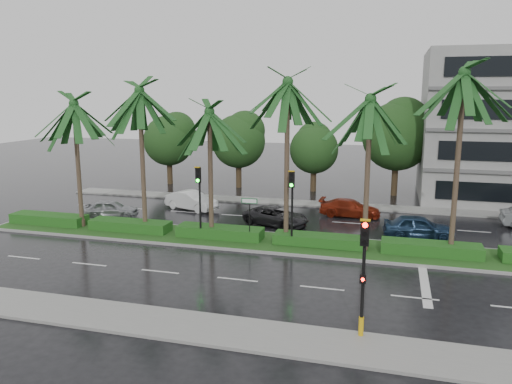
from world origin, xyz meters
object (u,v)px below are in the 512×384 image
(street_sign, at_px, (249,209))
(car_darkgrey, at_px, (276,216))
(signal_median_left, at_px, (199,192))
(car_silver, at_px, (111,209))
(car_red, at_px, (350,208))
(car_white, at_px, (192,201))
(signal_near, at_px, (363,273))
(car_blue, at_px, (419,227))

(street_sign, xyz_separation_m, car_darkgrey, (0.50, 4.59, -1.51))
(signal_median_left, bearing_deg, car_silver, 155.66)
(signal_median_left, distance_m, car_red, 11.96)
(signal_median_left, distance_m, car_white, 8.68)
(car_white, bearing_deg, car_silver, 149.03)
(car_red, bearing_deg, signal_near, -171.44)
(car_blue, bearing_deg, signal_median_left, 104.21)
(street_sign, xyz_separation_m, car_red, (5.00, 8.38, -1.50))
(car_silver, relative_size, car_darkgrey, 0.85)
(car_darkgrey, bearing_deg, car_white, 88.57)
(signal_near, height_order, car_white, signal_near)
(car_darkgrey, bearing_deg, signal_median_left, 163.21)
(car_darkgrey, bearing_deg, signal_near, -136.36)
(signal_median_left, xyz_separation_m, car_white, (-3.69, 7.52, -2.30))
(car_white, distance_m, car_blue, 16.53)
(signal_near, xyz_separation_m, car_silver, (-18.19, 13.39, -1.86))
(signal_median_left, height_order, car_white, signal_median_left)
(car_blue, bearing_deg, car_silver, 87.07)
(signal_median_left, bearing_deg, car_red, 46.96)
(signal_median_left, bearing_deg, signal_near, -44.09)
(signal_near, distance_m, car_blue, 14.19)
(car_white, height_order, car_blue, car_blue)
(signal_median_left, relative_size, car_darkgrey, 0.98)
(signal_near, height_order, car_silver, signal_near)
(car_silver, distance_m, car_blue, 20.69)
(signal_median_left, relative_size, car_silver, 1.15)
(car_white, bearing_deg, signal_median_left, -135.14)
(car_red, distance_m, car_blue, 6.30)
(car_darkgrey, xyz_separation_m, car_blue, (9.00, -0.61, 0.09))
(street_sign, height_order, car_white, street_sign)
(car_white, bearing_deg, car_blue, -82.97)
(signal_near, xyz_separation_m, signal_median_left, (-10.00, 9.69, 0.49))
(car_silver, xyz_separation_m, car_darkgrey, (11.69, 1.07, -0.03))
(car_darkgrey, relative_size, car_red, 1.04)
(street_sign, distance_m, car_red, 9.88)
(street_sign, relative_size, car_white, 0.61)
(car_silver, relative_size, car_white, 0.89)
(car_silver, height_order, car_red, car_silver)
(signal_near, relative_size, car_white, 1.03)
(car_silver, relative_size, car_blue, 0.91)
(signal_near, height_order, car_blue, signal_near)
(car_blue, bearing_deg, car_white, 74.08)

